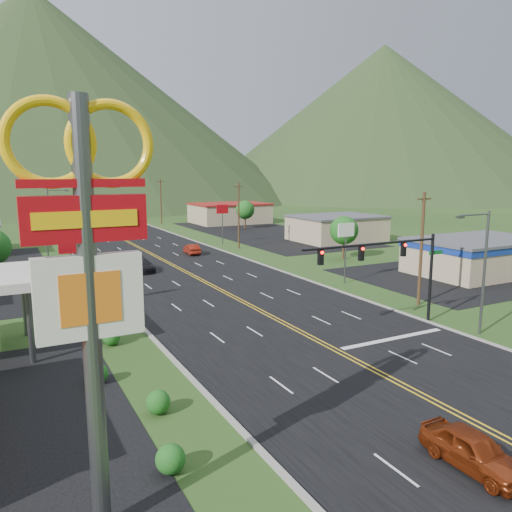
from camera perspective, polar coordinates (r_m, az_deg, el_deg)
name	(u,v)px	position (r m, az deg, el deg)	size (l,w,h in m)	color
ground	(495,434)	(26.39, 25.68, -17.87)	(500.00, 500.00, 0.00)	#213E16
road	(495,434)	(26.39, 25.68, -17.87)	(20.00, 460.00, 0.04)	black
curb_west	(308,502)	(20.17, 6.00, -26.17)	(0.30, 460.00, 0.14)	gray
pylon_sign	(87,255)	(15.89, -18.74, 0.11)	(4.32, 0.60, 14.00)	#59595E
traffic_signal	(393,259)	(38.29, 15.36, -0.36)	(13.10, 0.43, 7.00)	black
streetlight_east	(482,265)	(39.10, 24.41, -0.91)	(3.28, 0.25, 9.00)	#59595E
streetlight_west	(51,214)	(84.12, -22.37, 4.49)	(3.28, 0.25, 9.00)	#59595E
building_east_near	(479,254)	(63.32, 24.12, 0.21)	(15.40, 10.40, 4.10)	#C4B588
building_east_mid	(337,228)	(86.16, 9.19, 3.18)	(14.40, 11.40, 4.30)	#C4B588
building_east_far	(230,213)	(114.23, -3.04, 4.93)	(16.40, 12.40, 4.50)	#C4B588
pole_sign_west_a	(71,253)	(44.36, -20.35, 0.36)	(2.00, 0.18, 6.40)	#59595E
pole_sign_west_b	(46,227)	(66.08, -22.86, 3.10)	(2.00, 0.18, 6.40)	#59595E
pole_sign_east_a	(346,236)	(53.06, 10.24, 2.26)	(2.00, 0.18, 6.40)	#59595E
pole_sign_east_b	(222,213)	(80.60, -3.86, 4.91)	(2.00, 0.18, 6.40)	#59595E
tree_east_a	(344,230)	(68.09, 10.02, 2.91)	(3.84, 3.84, 5.82)	#382314
tree_east_b	(245,210)	(102.44, -1.26, 5.30)	(3.84, 3.84, 5.82)	#382314
utility_pole_a	(421,248)	(46.01, 18.37, 0.88)	(1.60, 0.28, 10.00)	#382314
utility_pole_b	(239,215)	(76.27, -2.00, 4.70)	(1.60, 0.28, 10.00)	#382314
utility_pole_c	(161,201)	(113.57, -10.82, 6.19)	(1.60, 0.28, 10.00)	#382314
utility_pole_d	(120,194)	(152.25, -15.24, 6.88)	(1.60, 0.28, 10.00)	#382314
mountain_n	(38,96)	(236.31, -23.70, 16.41)	(220.00, 220.00, 85.00)	#1F3518
mountain_ne	(382,121)	(253.92, 14.19, 14.69)	(180.00, 180.00, 70.00)	#1F3518
car_red_near	(473,451)	(23.06, 23.60, -19.75)	(1.81, 4.51, 1.54)	maroon
car_dark_mid	(143,266)	(60.53, -12.80, -1.08)	(1.97, 4.85, 1.41)	black
car_red_far	(192,249)	(71.75, -7.34, 0.76)	(1.51, 4.34, 1.43)	maroon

